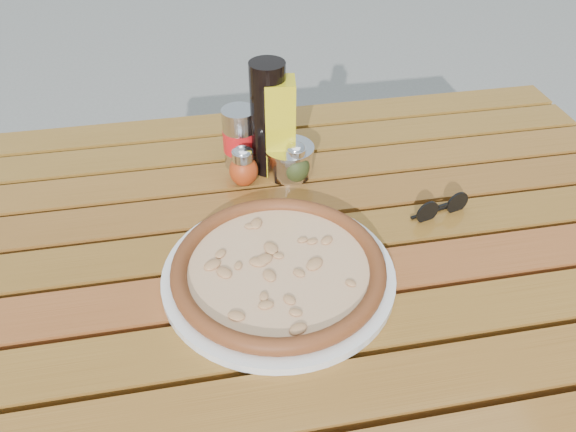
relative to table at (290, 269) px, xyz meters
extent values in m
cube|color=#3D250D|center=(-0.64, 0.39, -0.32)|extent=(0.06, 0.06, 0.70)
cube|color=#33180B|center=(0.64, 0.39, -0.32)|extent=(0.06, 0.06, 0.70)
cube|color=#351A0C|center=(0.00, 0.00, 0.03)|extent=(1.36, 0.86, 0.04)
cube|color=#59330F|center=(0.00, -0.30, 0.06)|extent=(1.40, 0.09, 0.03)
cube|color=#59340F|center=(0.00, -0.20, 0.06)|extent=(1.40, 0.09, 0.03)
cube|color=#5E2B10|center=(0.00, -0.10, 0.06)|extent=(1.40, 0.09, 0.03)
cube|color=#53310E|center=(0.00, 0.00, 0.06)|extent=(1.40, 0.09, 0.03)
cube|color=#532D0E|center=(0.00, 0.10, 0.06)|extent=(1.40, 0.09, 0.03)
cube|color=#56310F|center=(0.00, 0.20, 0.06)|extent=(1.40, 0.09, 0.03)
cube|color=#54330E|center=(0.00, 0.30, 0.06)|extent=(1.40, 0.09, 0.03)
cube|color=#54330E|center=(0.00, 0.41, 0.06)|extent=(1.40, 0.09, 0.03)
cylinder|color=silver|center=(-0.04, -0.09, 0.08)|extent=(0.46, 0.46, 0.01)
cylinder|color=beige|center=(-0.04, -0.09, 0.09)|extent=(0.33, 0.33, 0.01)
torus|color=black|center=(-0.04, -0.09, 0.10)|extent=(0.35, 0.35, 0.03)
ellipsoid|color=#B33C14|center=(-0.06, 0.17, 0.11)|extent=(0.06, 0.06, 0.06)
cylinder|color=silver|center=(-0.06, 0.17, 0.14)|extent=(0.04, 0.04, 0.02)
ellipsoid|color=silver|center=(-0.06, 0.17, 0.15)|extent=(0.04, 0.04, 0.02)
ellipsoid|color=#36411A|center=(0.04, 0.16, 0.11)|extent=(0.07, 0.07, 0.06)
cylinder|color=white|center=(0.04, 0.16, 0.14)|extent=(0.05, 0.05, 0.02)
ellipsoid|color=silver|center=(0.04, 0.16, 0.15)|extent=(0.04, 0.04, 0.02)
cylinder|color=black|center=(0.00, 0.21, 0.19)|extent=(0.08, 0.08, 0.22)
cylinder|color=silver|center=(-0.05, 0.24, 0.14)|extent=(0.07, 0.07, 0.12)
cylinder|color=red|center=(-0.05, 0.24, 0.13)|extent=(0.07, 0.07, 0.04)
cube|color=gold|center=(0.02, 0.20, 0.17)|extent=(0.06, 0.06, 0.19)
cylinder|color=white|center=(0.02, 0.20, 0.28)|extent=(0.02, 0.02, 0.02)
cylinder|color=silver|center=(0.03, 0.19, 0.10)|extent=(0.11, 0.11, 0.05)
cylinder|color=silver|center=(0.03, 0.19, 0.13)|extent=(0.12, 0.12, 0.01)
sphere|color=silver|center=(0.03, 0.19, 0.14)|extent=(0.02, 0.02, 0.01)
cylinder|color=black|center=(0.24, 0.00, 0.09)|extent=(0.04, 0.01, 0.04)
cylinder|color=black|center=(0.30, 0.02, 0.09)|extent=(0.04, 0.01, 0.04)
cube|color=black|center=(0.27, 0.01, 0.10)|extent=(0.02, 0.01, 0.00)
cube|color=black|center=(0.26, 0.02, 0.08)|extent=(0.09, 0.03, 0.00)
cube|color=black|center=(0.28, 0.03, 0.08)|extent=(0.09, 0.03, 0.00)
camera|label=1|loc=(-0.14, -0.70, 0.70)|focal=35.00mm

